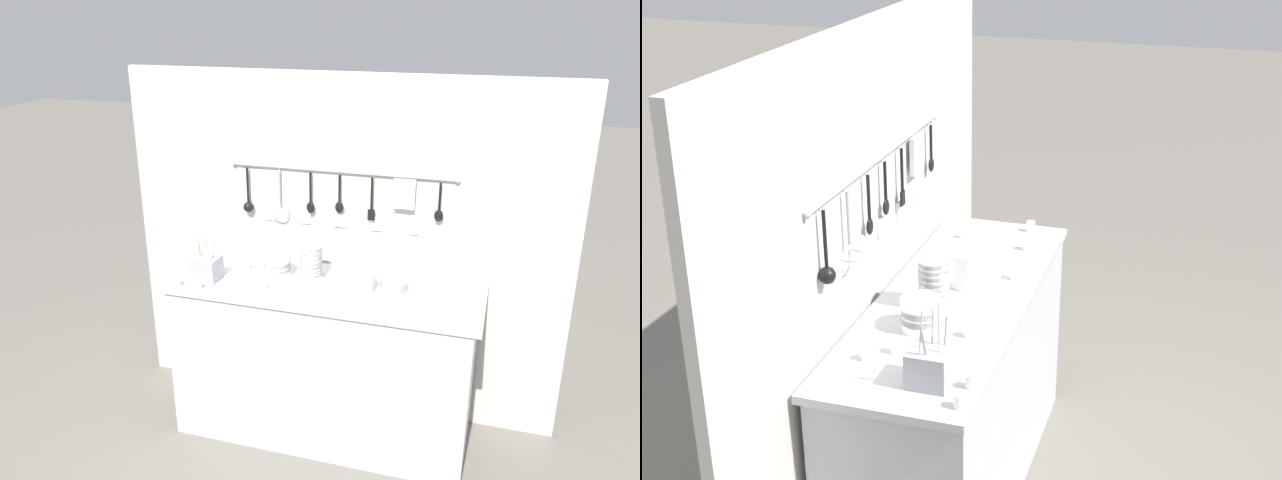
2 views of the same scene
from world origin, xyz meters
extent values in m
cube|color=#ADAFB5|center=(0.00, 0.00, 0.83)|extent=(1.54, 0.54, 0.03)
cube|color=#ADAFB5|center=(0.00, 0.00, 0.41)|extent=(1.48, 0.51, 0.82)
cube|color=#BCB7AD|center=(0.00, 0.30, 0.92)|extent=(2.34, 0.04, 1.84)
cylinder|color=#93969E|center=(0.00, 0.27, 1.35)|extent=(1.16, 0.01, 0.01)
sphere|color=#93969E|center=(-0.58, 0.27, 1.35)|extent=(0.02, 0.02, 0.02)
sphere|color=#93969E|center=(0.58, 0.27, 1.35)|extent=(0.02, 0.02, 0.02)
cylinder|color=black|center=(-0.50, 0.26, 1.24)|extent=(0.01, 0.01, 0.20)
sphere|color=black|center=(-0.50, 0.26, 1.12)|extent=(0.06, 0.06, 0.06)
cylinder|color=#93969E|center=(-0.50, 0.27, 1.35)|extent=(0.00, 0.01, 0.02)
cylinder|color=#93969E|center=(-0.32, 0.26, 1.25)|extent=(0.01, 0.01, 0.18)
torus|color=#93969E|center=(-0.32, 0.26, 1.12)|extent=(0.10, 0.10, 0.01)
cylinder|color=#93969E|center=(-0.32, 0.27, 1.35)|extent=(0.01, 0.01, 0.02)
cylinder|color=black|center=(-0.15, 0.26, 1.26)|extent=(0.01, 0.01, 0.16)
ellipsoid|color=black|center=(-0.15, 0.26, 1.15)|extent=(0.04, 0.02, 0.06)
cylinder|color=#93969E|center=(-0.15, 0.27, 1.35)|extent=(0.01, 0.01, 0.02)
cylinder|color=black|center=(0.00, 0.26, 1.27)|extent=(0.01, 0.01, 0.15)
ellipsoid|color=black|center=(0.00, 0.26, 1.17)|extent=(0.04, 0.02, 0.06)
cylinder|color=#93969E|center=(0.00, 0.27, 1.35)|extent=(0.01, 0.01, 0.02)
cylinder|color=black|center=(0.17, 0.26, 1.26)|extent=(0.01, 0.01, 0.17)
cube|color=black|center=(0.17, 0.26, 1.15)|extent=(0.04, 0.01, 0.06)
cylinder|color=#93969E|center=(0.17, 0.27, 1.35)|extent=(0.01, 0.01, 0.02)
cube|color=silver|center=(0.33, 0.26, 1.27)|extent=(0.11, 0.02, 0.15)
cylinder|color=#93969E|center=(0.33, 0.27, 1.35)|extent=(0.01, 0.01, 0.02)
cylinder|color=black|center=(0.50, 0.26, 1.27)|extent=(0.01, 0.01, 0.14)
ellipsoid|color=black|center=(0.50, 0.26, 1.17)|extent=(0.04, 0.02, 0.06)
cylinder|color=#93969E|center=(0.50, 0.27, 1.35)|extent=(0.00, 0.01, 0.02)
cube|color=white|center=(-0.39, 0.28, 1.09)|extent=(0.07, 0.01, 0.07)
cube|color=white|center=(-0.19, 0.28, 1.09)|extent=(0.07, 0.01, 0.07)
cube|color=white|center=(0.00, 0.28, 1.09)|extent=(0.07, 0.01, 0.07)
cube|color=white|center=(0.19, 0.28, 1.09)|extent=(0.07, 0.01, 0.07)
cube|color=white|center=(0.39, 0.28, 1.09)|extent=(0.07, 0.01, 0.07)
cylinder|color=white|center=(-0.26, 0.04, 0.88)|extent=(0.14, 0.14, 0.05)
cylinder|color=white|center=(-0.26, 0.04, 0.91)|extent=(0.14, 0.14, 0.05)
cylinder|color=white|center=(-0.26, 0.04, 0.93)|extent=(0.14, 0.14, 0.05)
cylinder|color=white|center=(-0.09, 0.05, 0.87)|extent=(0.11, 0.11, 0.04)
cylinder|color=white|center=(-0.09, 0.05, 0.89)|extent=(0.11, 0.11, 0.04)
cylinder|color=white|center=(-0.09, 0.05, 0.91)|extent=(0.11, 0.11, 0.04)
cylinder|color=white|center=(-0.09, 0.05, 0.94)|extent=(0.11, 0.11, 0.04)
cylinder|color=white|center=(-0.09, 0.05, 0.96)|extent=(0.11, 0.11, 0.04)
cylinder|color=white|center=(-0.09, 0.05, 0.98)|extent=(0.11, 0.11, 0.04)
cylinder|color=white|center=(-0.09, 0.05, 1.01)|extent=(0.11, 0.11, 0.04)
cylinder|color=white|center=(-0.09, 0.05, 1.03)|extent=(0.11, 0.11, 0.04)
cylinder|color=white|center=(0.15, -0.03, 0.85)|extent=(0.20, 0.20, 0.01)
cylinder|color=white|center=(0.15, -0.03, 0.86)|extent=(0.20, 0.20, 0.01)
cylinder|color=white|center=(0.15, -0.03, 0.87)|extent=(0.20, 0.20, 0.01)
cylinder|color=white|center=(0.15, -0.03, 0.88)|extent=(0.20, 0.20, 0.01)
cylinder|color=white|center=(0.15, -0.03, 0.89)|extent=(0.20, 0.20, 0.01)
cylinder|color=white|center=(0.15, -0.03, 0.90)|extent=(0.20, 0.20, 0.01)
cylinder|color=white|center=(0.15, -0.03, 0.91)|extent=(0.20, 0.20, 0.01)
cylinder|color=white|center=(0.15, -0.03, 0.92)|extent=(0.20, 0.20, 0.01)
cylinder|color=white|center=(0.15, -0.03, 0.93)|extent=(0.20, 0.20, 0.01)
cylinder|color=white|center=(0.15, -0.03, 0.94)|extent=(0.20, 0.20, 0.01)
cylinder|color=white|center=(0.15, -0.03, 0.95)|extent=(0.20, 0.20, 0.01)
cylinder|color=white|center=(0.15, -0.03, 0.96)|extent=(0.20, 0.20, 0.01)
cylinder|color=white|center=(0.15, -0.03, 0.97)|extent=(0.20, 0.20, 0.01)
cylinder|color=white|center=(0.15, -0.03, 0.98)|extent=(0.20, 0.20, 0.01)
cylinder|color=#93969E|center=(0.33, 0.06, 0.87)|extent=(0.13, 0.13, 0.04)
cube|color=#93969E|center=(-0.58, -0.10, 0.91)|extent=(0.13, 0.13, 0.12)
cylinder|color=#C6B793|center=(-0.59, -0.14, 1.02)|extent=(0.03, 0.01, 0.22)
cylinder|color=#93969E|center=(-0.54, -0.14, 0.99)|extent=(0.02, 0.02, 0.16)
cylinder|color=#93969E|center=(-0.62, -0.10, 0.99)|extent=(0.03, 0.02, 0.16)
cylinder|color=#C6B793|center=(-0.62, -0.09, 1.01)|extent=(0.01, 0.02, 0.21)
cylinder|color=#93969E|center=(-0.54, -0.10, 0.99)|extent=(0.03, 0.01, 0.17)
cylinder|color=#93969E|center=(-0.62, -0.10, 0.99)|extent=(0.03, 0.02, 0.17)
cylinder|color=white|center=(-0.68, -0.23, 0.87)|extent=(0.04, 0.04, 0.05)
cylinder|color=white|center=(-0.51, 0.14, 0.87)|extent=(0.04, 0.04, 0.05)
cylinder|color=white|center=(0.50, -0.15, 0.87)|extent=(0.04, 0.04, 0.05)
cylinder|color=white|center=(-0.27, -0.13, 0.87)|extent=(0.04, 0.04, 0.05)
cylinder|color=white|center=(0.55, 0.13, 0.87)|extent=(0.04, 0.04, 0.05)
cylinder|color=white|center=(0.21, -0.17, 0.87)|extent=(0.04, 0.04, 0.05)
cylinder|color=white|center=(-0.44, 0.06, 0.87)|extent=(0.04, 0.04, 0.05)
cylinder|color=white|center=(-0.57, -0.23, 0.87)|extent=(0.04, 0.04, 0.05)
cylinder|color=white|center=(0.70, -0.12, 0.87)|extent=(0.04, 0.04, 0.05)
camera|label=1|loc=(0.79, -2.67, 2.14)|focal=35.00mm
camera|label=2|loc=(-2.78, -0.88, 2.29)|focal=50.00mm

